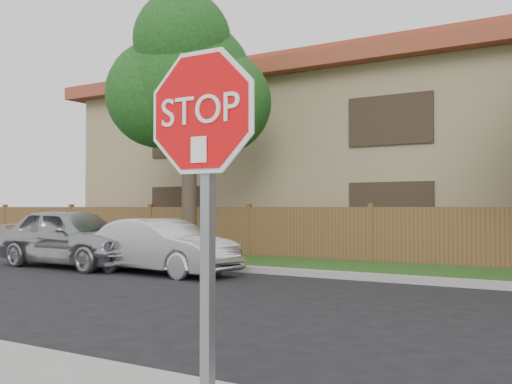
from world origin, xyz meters
The scene contains 5 objects.
far_curb centered at (0.00, 8.15, 0.07)m, with size 70.00×0.30×0.15m, color gray.
tree_left centered at (-8.98, 9.57, 5.22)m, with size 4.80×3.90×7.78m.
stop_sign centered at (-0.13, -1.48, 1.83)m, with size 1.01×0.13×2.55m.
sedan_far_left centered at (-10.61, 6.74, 0.80)m, with size 1.88×4.67×1.59m, color #A0A0A4.
sedan_left centered at (-7.48, 6.73, 0.66)m, with size 1.40×4.00×1.32m, color silver.
Camera 1 is at (1.95, -4.26, 1.60)m, focal length 42.00 mm.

